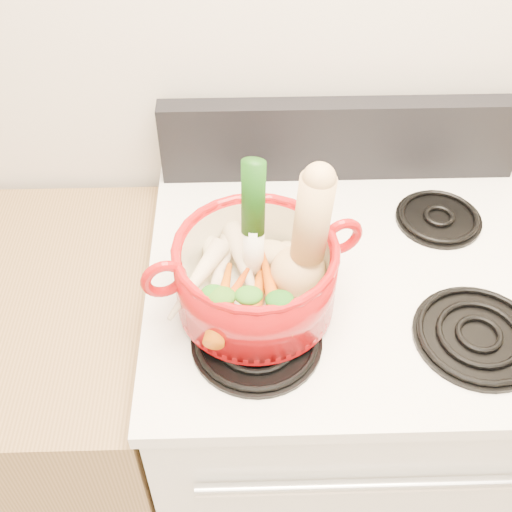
{
  "coord_description": "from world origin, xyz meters",
  "views": [
    {
      "loc": [
        -0.21,
        0.58,
        1.84
      ],
      "look_at": [
        -0.19,
        1.3,
        1.1
      ],
      "focal_mm": 45.0,
      "sensor_mm": 36.0,
      "label": 1
    }
  ],
  "objects_px": {
    "stove_body": "(333,409)",
    "dutch_oven": "(256,276)",
    "squash": "(309,237)",
    "leek": "(253,223)"
  },
  "relations": [
    {
      "from": "stove_body",
      "to": "dutch_oven",
      "type": "relative_size",
      "value": 3.36
    },
    {
      "from": "dutch_oven",
      "to": "squash",
      "type": "height_order",
      "value": "squash"
    },
    {
      "from": "stove_body",
      "to": "dutch_oven",
      "type": "height_order",
      "value": "dutch_oven"
    },
    {
      "from": "squash",
      "to": "leek",
      "type": "distance_m",
      "value": 0.09
    },
    {
      "from": "dutch_oven",
      "to": "squash",
      "type": "bearing_deg",
      "value": -11.83
    },
    {
      "from": "stove_body",
      "to": "leek",
      "type": "height_order",
      "value": "leek"
    },
    {
      "from": "stove_body",
      "to": "squash",
      "type": "relative_size",
      "value": 3.77
    },
    {
      "from": "stove_body",
      "to": "leek",
      "type": "relative_size",
      "value": 3.59
    },
    {
      "from": "leek",
      "to": "stove_body",
      "type": "bearing_deg",
      "value": 25.28
    },
    {
      "from": "stove_body",
      "to": "dutch_oven",
      "type": "xyz_separation_m",
      "value": [
        -0.19,
        -0.08,
        0.58
      ]
    }
  ]
}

